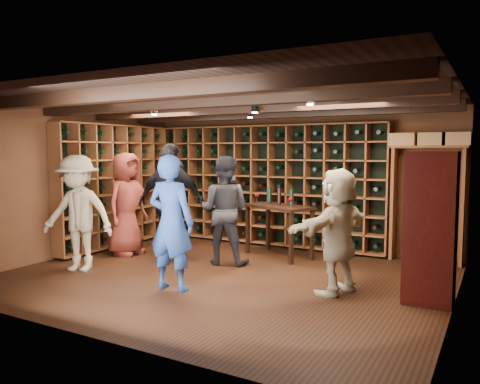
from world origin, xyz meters
The scene contains 13 objects.
ground centered at (0.00, 0.00, 0.00)m, with size 6.00×6.00×0.00m, color black.
room_shell centered at (0.00, 0.05, 2.42)m, with size 6.00×6.00×6.00m.
wine_rack_back centered at (-0.52, 2.33, 1.15)m, with size 4.65×0.30×2.20m.
wine_rack_left centered at (-2.83, 0.82, 1.15)m, with size 0.30×2.65×2.20m.
crate_shelf centered at (2.41, 2.32, 1.57)m, with size 1.20×0.32×2.07m.
display_cabinet centered at (2.71, 0.20, 0.86)m, with size 0.55×0.50×1.75m.
man_blue_shirt centered at (-0.25, -0.86, 0.87)m, with size 0.63×0.42×1.74m, color navy.
man_grey_suit centered at (-0.39, 0.68, 0.85)m, with size 0.83×0.65×1.71m, color black.
guest_red_floral centered at (-2.19, 0.42, 0.88)m, with size 0.86×0.56×1.76m, color maroon.
guest_woman_black centered at (-1.23, 0.43, 0.95)m, with size 1.12×0.47×1.91m, color black.
guest_khaki centered at (-2.06, -0.75, 0.86)m, with size 1.11×0.64×1.72m, color gray.
guest_beige centered at (1.65, 0.05, 0.79)m, with size 1.46×0.47×1.58m, color tan.
tasting_table centered at (0.17, 1.54, 0.77)m, with size 1.29×0.97×1.16m.
Camera 1 is at (3.40, -5.60, 1.78)m, focal length 35.00 mm.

